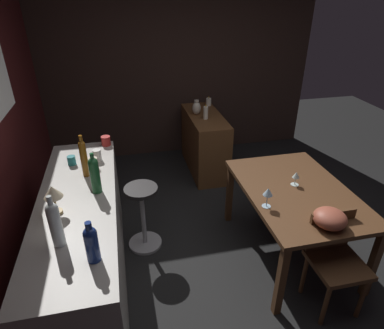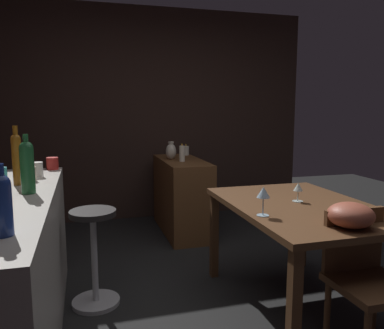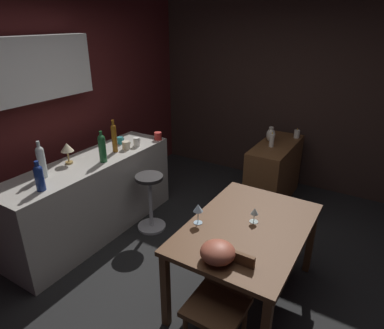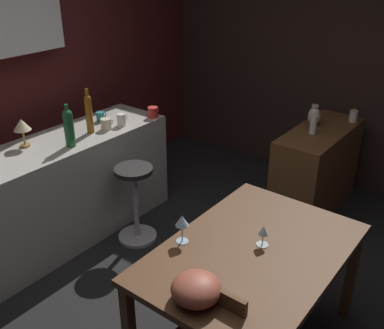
# 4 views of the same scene
# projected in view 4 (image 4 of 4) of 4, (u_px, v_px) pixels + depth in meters

# --- Properties ---
(ground_plane) EXTENTS (9.00, 9.00, 0.00)m
(ground_plane) POSITION_uv_depth(u_px,v_px,m) (191.00, 307.00, 3.20)
(ground_plane) COLOR black
(wall_side_right) EXTENTS (0.10, 4.40, 2.60)m
(wall_side_right) POSITION_uv_depth(u_px,v_px,m) (319.00, 56.00, 4.61)
(wall_side_right) COLOR #33231E
(wall_side_right) RESTS_ON ground_plane
(dining_table) EXTENTS (1.36, 0.92, 0.74)m
(dining_table) POSITION_uv_depth(u_px,v_px,m) (252.00, 262.00, 2.62)
(dining_table) COLOR #56351E
(dining_table) RESTS_ON ground_plane
(kitchen_counter) EXTENTS (2.10, 0.60, 0.90)m
(kitchen_counter) POSITION_uv_depth(u_px,v_px,m) (59.00, 193.00, 3.78)
(kitchen_counter) COLOR #B2ADA3
(kitchen_counter) RESTS_ON ground_plane
(sideboard_cabinet) EXTENTS (1.10, 0.44, 0.82)m
(sideboard_cabinet) POSITION_uv_depth(u_px,v_px,m) (316.00, 170.00, 4.25)
(sideboard_cabinet) COLOR brown
(sideboard_cabinet) RESTS_ON ground_plane
(bar_stool) EXTENTS (0.34, 0.34, 0.69)m
(bar_stool) POSITION_uv_depth(u_px,v_px,m) (135.00, 202.00, 3.80)
(bar_stool) COLOR #262323
(bar_stool) RESTS_ON ground_plane
(wine_glass_left) EXTENTS (0.07, 0.07, 0.13)m
(wine_glass_left) POSITION_uv_depth(u_px,v_px,m) (263.00, 231.00, 2.59)
(wine_glass_left) COLOR silver
(wine_glass_left) RESTS_ON dining_table
(wine_glass_right) EXTENTS (0.08, 0.08, 0.18)m
(wine_glass_right) POSITION_uv_depth(u_px,v_px,m) (182.00, 222.00, 2.61)
(wine_glass_right) COLOR silver
(wine_glass_right) RESTS_ON dining_table
(fruit_bowl) EXTENTS (0.25, 0.25, 0.14)m
(fruit_bowl) POSITION_uv_depth(u_px,v_px,m) (196.00, 289.00, 2.20)
(fruit_bowl) COLOR #9E4C38
(fruit_bowl) RESTS_ON dining_table
(wine_bottle_green) EXTENTS (0.08, 0.08, 0.34)m
(wine_bottle_green) POSITION_uv_depth(u_px,v_px,m) (69.00, 126.00, 3.47)
(wine_bottle_green) COLOR #1E592D
(wine_bottle_green) RESTS_ON kitchen_counter
(wine_bottle_amber) EXTENTS (0.06, 0.06, 0.38)m
(wine_bottle_amber) POSITION_uv_depth(u_px,v_px,m) (89.00, 112.00, 3.72)
(wine_bottle_amber) COLOR #8C5114
(wine_bottle_amber) RESTS_ON kitchen_counter
(cup_white) EXTENTS (0.11, 0.08, 0.11)m
(cup_white) POSITION_uv_depth(u_px,v_px,m) (121.00, 120.00, 3.92)
(cup_white) COLOR white
(cup_white) RESTS_ON kitchen_counter
(cup_red) EXTENTS (0.13, 0.09, 0.10)m
(cup_red) POSITION_uv_depth(u_px,v_px,m) (153.00, 112.00, 4.11)
(cup_red) COLOR red
(cup_red) RESTS_ON kitchen_counter
(cup_teal) EXTENTS (0.11, 0.07, 0.08)m
(cup_teal) POSITION_uv_depth(u_px,v_px,m) (101.00, 117.00, 4.03)
(cup_teal) COLOR teal
(cup_teal) RESTS_ON kitchen_counter
(cup_cream) EXTENTS (0.13, 0.09, 0.10)m
(cup_cream) POSITION_uv_depth(u_px,v_px,m) (106.00, 124.00, 3.84)
(cup_cream) COLOR beige
(cup_cream) RESTS_ON kitchen_counter
(counter_lamp) EXTENTS (0.13, 0.13, 0.23)m
(counter_lamp) POSITION_uv_depth(u_px,v_px,m) (22.00, 126.00, 3.46)
(counter_lamp) COLOR #A58447
(counter_lamp) RESTS_ON kitchen_counter
(pillar_candle_tall) EXTENTS (0.07, 0.07, 0.14)m
(pillar_candle_tall) POSITION_uv_depth(u_px,v_px,m) (353.00, 116.00, 4.24)
(pillar_candle_tall) COLOR white
(pillar_candle_tall) RESTS_ON sideboard_cabinet
(pillar_candle_short) EXTENTS (0.06, 0.06, 0.19)m
(pillar_candle_short) POSITION_uv_depth(u_px,v_px,m) (313.00, 124.00, 3.96)
(pillar_candle_short) COLOR white
(pillar_candle_short) RESTS_ON sideboard_cabinet
(vase_ceramic_ivory) EXTENTS (0.11, 0.11, 0.20)m
(vase_ceramic_ivory) POSITION_uv_depth(u_px,v_px,m) (315.00, 116.00, 4.13)
(vase_ceramic_ivory) COLOR beige
(vase_ceramic_ivory) RESTS_ON sideboard_cabinet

